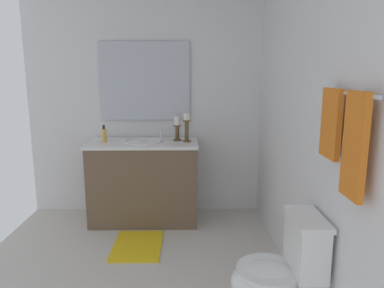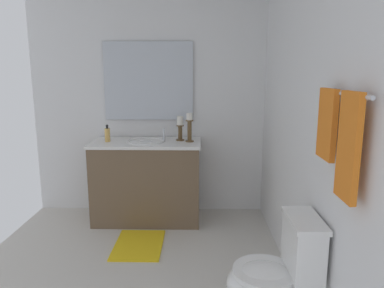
# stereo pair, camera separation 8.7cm
# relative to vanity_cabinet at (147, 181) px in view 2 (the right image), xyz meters

# --- Properties ---
(floor) EXTENTS (2.76, 2.62, 0.02)m
(floor) POSITION_rel_vanity_cabinet_xyz_m (1.06, 0.00, -0.45)
(floor) COLOR beige
(floor) RESTS_ON ground
(wall_back) EXTENTS (2.76, 0.04, 2.45)m
(wall_back) POSITION_rel_vanity_cabinet_xyz_m (1.06, 1.31, 0.79)
(wall_back) COLOR white
(wall_back) RESTS_ON ground
(wall_left) EXTENTS (0.04, 2.62, 2.45)m
(wall_left) POSITION_rel_vanity_cabinet_xyz_m (-0.33, 0.00, 0.79)
(wall_left) COLOR white
(wall_left) RESTS_ON ground
(vanity_cabinet) EXTENTS (0.58, 1.16, 0.87)m
(vanity_cabinet) POSITION_rel_vanity_cabinet_xyz_m (0.00, 0.00, 0.00)
(vanity_cabinet) COLOR brown
(vanity_cabinet) RESTS_ON ground
(sink_basin) EXTENTS (0.40, 0.40, 0.24)m
(sink_basin) POSITION_rel_vanity_cabinet_xyz_m (0.00, 0.00, 0.39)
(sink_basin) COLOR white
(sink_basin) RESTS_ON vanity_cabinet
(mirror) EXTENTS (0.02, 0.98, 0.85)m
(mirror) POSITION_rel_vanity_cabinet_xyz_m (-0.28, 0.00, 1.06)
(mirror) COLOR silver
(candle_holder_tall) EXTENTS (0.09, 0.09, 0.30)m
(candle_holder_tall) POSITION_rel_vanity_cabinet_xyz_m (-0.00, 0.46, 0.59)
(candle_holder_tall) COLOR brown
(candle_holder_tall) RESTS_ON vanity_cabinet
(candle_holder_short) EXTENTS (0.09, 0.09, 0.26)m
(candle_holder_short) POSITION_rel_vanity_cabinet_xyz_m (-0.07, 0.36, 0.57)
(candle_holder_short) COLOR brown
(candle_holder_short) RESTS_ON vanity_cabinet
(soap_bottle) EXTENTS (0.06, 0.06, 0.18)m
(soap_bottle) POSITION_rel_vanity_cabinet_xyz_m (0.01, -0.40, 0.51)
(soap_bottle) COLOR #E5B259
(soap_bottle) RESTS_ON vanity_cabinet
(toilet) EXTENTS (0.39, 0.54, 0.75)m
(toilet) POSITION_rel_vanity_cabinet_xyz_m (1.73, 1.03, -0.07)
(toilet) COLOR white
(toilet) RESTS_ON ground
(towel_bar) EXTENTS (0.58, 0.02, 0.02)m
(towel_bar) POSITION_rel_vanity_cabinet_xyz_m (1.98, 1.25, 1.05)
(towel_bar) COLOR silver
(towel_near_vanity) EXTENTS (0.21, 0.03, 0.37)m
(towel_near_vanity) POSITION_rel_vanity_cabinet_xyz_m (1.83, 1.23, 0.88)
(towel_near_vanity) COLOR orange
(towel_near_vanity) RESTS_ON towel_bar
(towel_center) EXTENTS (0.19, 0.03, 0.50)m
(towel_center) POSITION_rel_vanity_cabinet_xyz_m (2.12, 1.23, 0.82)
(towel_center) COLOR orange
(towel_center) RESTS_ON towel_bar
(bath_mat) EXTENTS (0.60, 0.44, 0.02)m
(bath_mat) POSITION_rel_vanity_cabinet_xyz_m (0.62, 0.00, -0.43)
(bath_mat) COLOR yellow
(bath_mat) RESTS_ON ground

